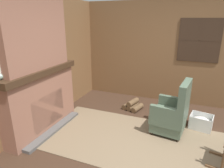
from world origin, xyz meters
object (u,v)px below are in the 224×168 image
firewood_stack (133,105)px  storage_case (55,59)px  laundry_basket (201,122)px  oil_lamp_vase (0,73)px  decorative_plate_on_mantel (30,63)px  armchair (172,114)px

firewood_stack → storage_case: (-1.41, -0.95, 1.20)m
firewood_stack → laundry_basket: laundry_basket is taller
oil_lamp_vase → storage_case: 1.31m
oil_lamp_vase → decorative_plate_on_mantel: bearing=91.8°
firewood_stack → storage_case: storage_case is taller
oil_lamp_vase → decorative_plate_on_mantel: size_ratio=1.09×
oil_lamp_vase → storage_case: size_ratio=1.00×
firewood_stack → oil_lamp_vase: (-1.41, -2.27, 1.24)m
firewood_stack → decorative_plate_on_mantel: decorative_plate_on_mantel is taller
armchair → firewood_stack: armchair is taller
armchair → storage_case: 2.56m
laundry_basket → storage_case: storage_case is taller
laundry_basket → oil_lamp_vase: 3.68m
armchair → decorative_plate_on_mantel: bearing=28.0°
armchair → storage_case: bearing=12.7°
decorative_plate_on_mantel → armchair: bearing=20.9°
laundry_basket → decorative_plate_on_mantel: bearing=-156.5°
oil_lamp_vase → decorative_plate_on_mantel: oil_lamp_vase is taller
laundry_basket → oil_lamp_vase: (-2.92, -1.91, 1.19)m
armchair → laundry_basket: bearing=-139.1°
armchair → oil_lamp_vase: oil_lamp_vase is taller
armchair → laundry_basket: (0.54, 0.36, -0.24)m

